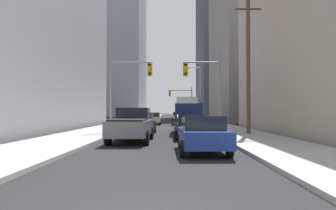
% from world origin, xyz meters
% --- Properties ---
extents(sidewalk_left, '(4.00, 160.00, 0.15)m').
position_xyz_m(sidewalk_left, '(-5.47, 50.00, 0.07)').
color(sidewalk_left, '#9E9E99').
rests_on(sidewalk_left, ground).
extents(sidewalk_right, '(4.00, 160.00, 0.15)m').
position_xyz_m(sidewalk_right, '(5.47, 50.00, 0.07)').
color(sidewalk_right, '#9E9E99').
rests_on(sidewalk_right, ground).
extents(city_bus, '(2.70, 11.54, 3.40)m').
position_xyz_m(city_bus, '(2.41, 37.72, 1.93)').
color(city_bus, silver).
rests_on(city_bus, ground).
extents(pickup_truck_grey, '(2.20, 5.42, 1.90)m').
position_xyz_m(pickup_truck_grey, '(-1.73, 12.79, 0.93)').
color(pickup_truck_grey, slate).
rests_on(pickup_truck_grey, ground).
extents(cargo_van_navy, '(2.18, 5.28, 2.26)m').
position_xyz_m(cargo_van_navy, '(1.83, 20.21, 1.29)').
color(cargo_van_navy, '#141E4C').
rests_on(cargo_van_navy, ground).
extents(sedan_blue, '(1.95, 4.26, 1.52)m').
position_xyz_m(sedan_blue, '(1.77, 8.17, 0.77)').
color(sedan_blue, navy).
rests_on(sedan_blue, ground).
extents(sedan_black, '(1.95, 4.24, 1.52)m').
position_xyz_m(sedan_black, '(1.66, 14.63, 0.77)').
color(sedan_black, black).
rests_on(sedan_black, ground).
extents(sedan_maroon, '(1.95, 4.24, 1.52)m').
position_xyz_m(sedan_maroon, '(-1.71, 18.37, 0.77)').
color(sedan_maroon, maroon).
rests_on(sedan_maroon, ground).
extents(sedan_beige, '(1.95, 4.26, 1.52)m').
position_xyz_m(sedan_beige, '(-1.80, 34.26, 0.77)').
color(sedan_beige, '#C6B793').
rests_on(sedan_beige, ground).
extents(sedan_silver, '(1.95, 4.26, 1.52)m').
position_xyz_m(sedan_silver, '(1.59, 52.69, 0.77)').
color(sedan_silver, '#B7BABF').
rests_on(sedan_silver, ground).
extents(traffic_signal_near_left, '(3.20, 0.44, 6.00)m').
position_xyz_m(traffic_signal_near_left, '(-2.74, 18.74, 4.01)').
color(traffic_signal_near_left, gray).
rests_on(traffic_signal_near_left, ground).
extents(traffic_signal_near_right, '(2.81, 0.44, 6.00)m').
position_xyz_m(traffic_signal_near_right, '(2.92, 18.74, 3.99)').
color(traffic_signal_near_right, gray).
rests_on(traffic_signal_near_right, ground).
extents(traffic_signal_far_right, '(4.20, 0.44, 6.00)m').
position_xyz_m(traffic_signal_far_right, '(2.27, 50.58, 4.06)').
color(traffic_signal_far_right, gray).
rests_on(traffic_signal_far_right, ground).
extents(utility_pole_right, '(2.20, 0.28, 10.28)m').
position_xyz_m(utility_pole_right, '(5.87, 17.11, 5.42)').
color(utility_pole_right, brown).
rests_on(utility_pole_right, ground).
extents(street_lamp_right, '(2.13, 0.32, 7.50)m').
position_xyz_m(street_lamp_right, '(3.85, 35.15, 4.51)').
color(street_lamp_right, gray).
rests_on(street_lamp_right, ground).
extents(building_right_mid_block, '(23.02, 23.51, 29.27)m').
position_xyz_m(building_right_mid_block, '(20.11, 50.89, 14.63)').
color(building_right_mid_block, gray).
rests_on(building_right_mid_block, ground).
extents(building_right_far_highrise, '(15.32, 26.50, 61.84)m').
position_xyz_m(building_right_far_highrise, '(16.43, 88.33, 30.92)').
color(building_right_far_highrise, '#4C515B').
rests_on(building_right_far_highrise, ground).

